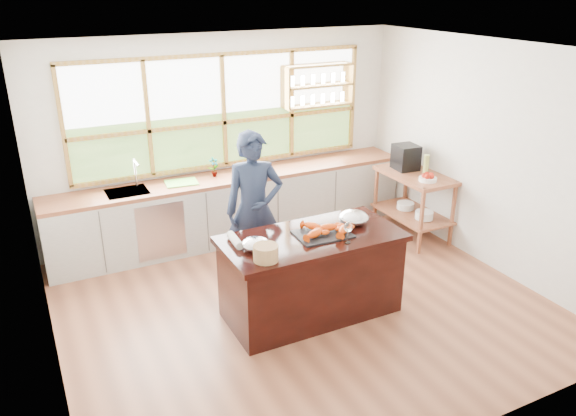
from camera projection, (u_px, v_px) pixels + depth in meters
ground_plane at (302, 303)px, 6.17m from camera, size 5.00×5.00×0.00m
room_shell at (283, 137)px, 5.95m from camera, size 5.02×4.52×2.71m
back_counter at (234, 206)px, 7.60m from camera, size 4.90×0.63×0.90m
right_shelf_unit at (414, 195)px, 7.59m from camera, size 0.62×1.10×0.90m
island at (311, 275)px, 5.84m from camera, size 1.85×0.90×0.90m
cook at (254, 210)px, 6.32m from camera, size 0.75×0.59×1.80m
potted_plant at (214, 167)px, 7.33m from camera, size 0.16×0.12×0.26m
cutting_board at (181, 183)px, 7.14m from camera, size 0.43×0.34×0.01m
espresso_machine at (406, 157)px, 7.61m from camera, size 0.32×0.34×0.34m
wine_bottle at (426, 166)px, 7.34m from camera, size 0.08×0.08×0.29m
fruit_bowl at (428, 178)px, 7.20m from camera, size 0.23×0.23×0.11m
slate_board at (323, 234)px, 5.69m from camera, size 0.57×0.42×0.02m
lobster_pile at (325, 230)px, 5.67m from camera, size 0.52×0.44×0.08m
mixing_bowl_left at (256, 244)px, 5.36m from camera, size 0.27×0.27×0.13m
mixing_bowl_right at (354, 218)px, 5.93m from camera, size 0.32×0.32×0.15m
wine_glass at (348, 228)px, 5.46m from camera, size 0.08×0.08×0.22m
wicker_basket at (266, 253)px, 5.15m from camera, size 0.24×0.24×0.15m
parchment_roll at (235, 240)px, 5.49m from camera, size 0.10×0.30×0.08m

